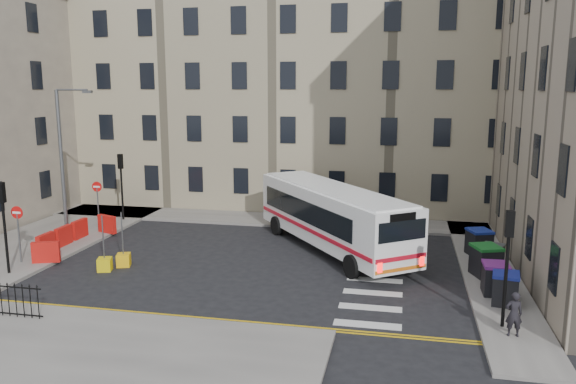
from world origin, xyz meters
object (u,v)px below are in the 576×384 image
(bus, at_px, (332,215))
(streetlamp, at_px, (62,162))
(wheelie_bin_c, at_px, (486,260))
(pedestrian, at_px, (514,314))
(bollard_yellow, at_px, (105,264))
(bollard_chevron, at_px, (124,260))
(wheelie_bin_d, at_px, (492,257))
(wheelie_bin_a, at_px, (505,288))
(wheelie_bin_b, at_px, (495,278))
(wheelie_bin_e, at_px, (479,242))

(bus, bearing_deg, streetlamp, 147.06)
(bus, xyz_separation_m, wheelie_bin_c, (7.18, -3.02, -1.03))
(bus, height_order, pedestrian, bus)
(bollard_yellow, xyz_separation_m, bollard_chevron, (0.52, 0.79, 0.00))
(wheelie_bin_d, bearing_deg, pedestrian, -70.06)
(wheelie_bin_a, xyz_separation_m, bollard_yellow, (-17.21, 0.86, -0.47))
(wheelie_bin_d, bearing_deg, wheelie_bin_b, -73.26)
(streetlamp, xyz_separation_m, wheelie_bin_e, (21.82, 1.09, -3.54))
(wheelie_bin_b, relative_size, bollard_yellow, 2.10)
(wheelie_bin_a, xyz_separation_m, wheelie_bin_b, (-0.21, 1.03, 0.02))
(wheelie_bin_d, bearing_deg, wheelie_bin_c, -90.80)
(bus, xyz_separation_m, bollard_yellow, (-9.75, -5.42, -1.56))
(wheelie_bin_a, distance_m, pedestrian, 2.94)
(wheelie_bin_d, relative_size, pedestrian, 0.86)
(wheelie_bin_b, distance_m, bollard_chevron, 16.49)
(streetlamp, relative_size, bollard_chevron, 13.57)
(streetlamp, distance_m, bus, 14.79)
(wheelie_bin_d, xyz_separation_m, wheelie_bin_e, (-0.30, 2.23, 0.06))
(wheelie_bin_a, bearing_deg, streetlamp, 175.70)
(streetlamp, bearing_deg, wheelie_bin_d, -2.95)
(wheelie_bin_a, xyz_separation_m, wheelie_bin_d, (0.11, 4.17, -0.03))
(bollard_chevron, bearing_deg, streetlamp, 145.51)
(wheelie_bin_a, distance_m, wheelie_bin_b, 1.05)
(bollard_yellow, bearing_deg, bollard_chevron, 56.40)
(wheelie_bin_c, bearing_deg, wheelie_bin_d, 47.16)
(wheelie_bin_c, height_order, bollard_yellow, wheelie_bin_c)
(wheelie_bin_b, height_order, bollard_chevron, wheelie_bin_b)
(streetlamp, height_order, wheelie_bin_e, streetlamp)
(pedestrian, bearing_deg, bollard_yellow, -18.05)
(wheelie_bin_c, distance_m, wheelie_bin_d, 0.99)
(wheelie_bin_b, height_order, wheelie_bin_c, wheelie_bin_c)
(bollard_yellow, bearing_deg, bus, 29.09)
(wheelie_bin_a, relative_size, bollard_yellow, 2.08)
(wheelie_bin_c, bearing_deg, wheelie_bin_a, -104.58)
(wheelie_bin_e, height_order, bollard_yellow, wheelie_bin_e)
(wheelie_bin_b, distance_m, pedestrian, 3.97)
(bus, bearing_deg, wheelie_bin_e, -35.84)
(streetlamp, relative_size, bus, 0.73)
(bollard_yellow, bearing_deg, wheelie_bin_d, 10.82)
(streetlamp, xyz_separation_m, bollard_yellow, (4.80, -4.45, -4.04))
(wheelie_bin_d, distance_m, bollard_chevron, 16.98)
(wheelie_bin_b, bearing_deg, streetlamp, 168.11)
(wheelie_bin_e, bearing_deg, bollard_yellow, 178.01)
(wheelie_bin_e, distance_m, bollard_chevron, 17.17)
(wheelie_bin_e, distance_m, pedestrian, 9.34)
(streetlamp, bearing_deg, wheelie_bin_c, -5.39)
(streetlamp, relative_size, wheelie_bin_a, 6.52)
(wheelie_bin_c, xyz_separation_m, bollard_chevron, (-16.40, -1.61, -0.54))
(streetlamp, bearing_deg, wheelie_bin_a, -13.56)
(bus, xyz_separation_m, pedestrian, (7.25, -9.22, -0.94))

